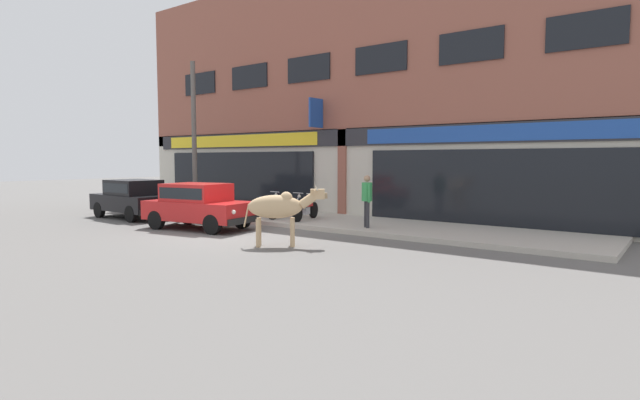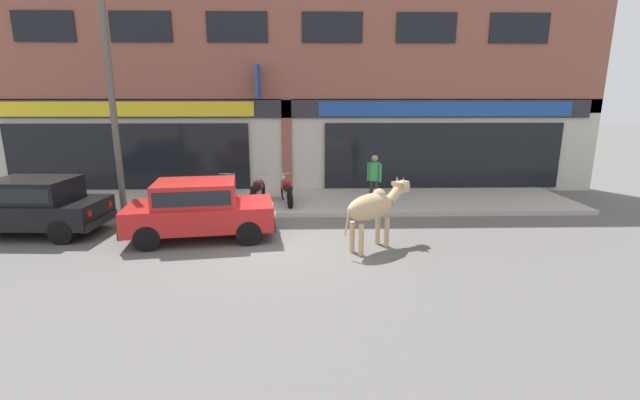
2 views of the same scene
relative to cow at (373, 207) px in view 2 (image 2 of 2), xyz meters
The scene contains 11 objects.
ground_plane 2.53m from the cow, 167.89° to the left, with size 90.00×90.00×0.00m, color #605E5B.
sidewalk 5.08m from the cow, 117.06° to the left, with size 19.00×3.53×0.15m, color #B7AFA3.
shop_building 7.75m from the cow, 109.36° to the left, with size 23.00×1.40×9.66m.
cow is the anchor object (origin of this frame).
car_0 8.60m from the cow, behind, with size 3.67×1.76×1.46m.
car_1 4.28m from the cow, 168.78° to the left, with size 3.76×2.09×1.46m.
motorcycle_0 5.77m from the cow, 137.86° to the left, with size 0.60×1.80×0.88m.
motorcycle_1 5.00m from the cow, 128.78° to the left, with size 0.53×1.81×0.88m.
motorcycle_2 4.46m from the cow, 119.69° to the left, with size 0.63×1.79×0.88m.
pedestrian 3.46m from the cow, 81.22° to the left, with size 0.40×0.35×1.60m.
utility_pole 7.86m from the cow, 156.84° to the left, with size 0.18×0.18×5.80m, color #595651.
Camera 2 is at (0.80, -9.94, 3.43)m, focal length 24.00 mm.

